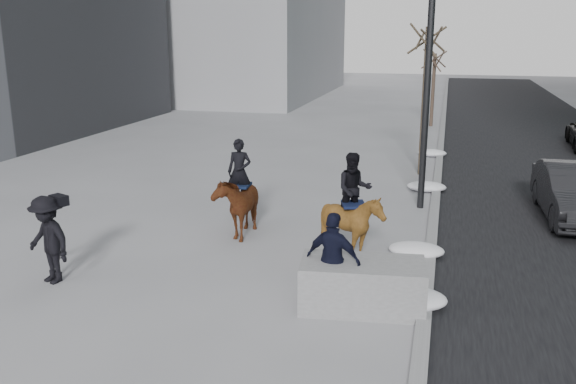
% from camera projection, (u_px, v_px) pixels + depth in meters
% --- Properties ---
extents(ground, '(120.00, 120.00, 0.00)m').
position_uv_depth(ground, '(273.00, 279.00, 12.16)').
color(ground, gray).
rests_on(ground, ground).
extents(road, '(8.00, 90.00, 0.01)m').
position_uv_depth(road, '(564.00, 183.00, 19.80)').
color(road, black).
rests_on(road, ground).
extents(curb, '(0.25, 90.00, 0.12)m').
position_uv_depth(curb, '(438.00, 174.00, 20.76)').
color(curb, gray).
rests_on(curb, ground).
extents(planter, '(2.29, 1.33, 0.87)m').
position_uv_depth(planter, '(362.00, 285.00, 10.81)').
color(planter, gray).
rests_on(planter, ground).
extents(car_near, '(1.67, 4.40, 1.43)m').
position_uv_depth(car_near, '(575.00, 193.00, 15.86)').
color(car_near, black).
rests_on(car_near, ground).
extents(tree_near, '(1.20, 1.20, 5.47)m').
position_uv_depth(tree_near, '(425.00, 94.00, 20.31)').
color(tree_near, '#362920').
rests_on(tree_near, ground).
extents(tree_far, '(1.20, 1.20, 4.08)m').
position_uv_depth(tree_far, '(433.00, 86.00, 30.98)').
color(tree_far, '#34271E').
rests_on(tree_far, ground).
extents(mounted_left, '(0.92, 1.84, 2.32)m').
position_uv_depth(mounted_left, '(238.00, 200.00, 14.68)').
color(mounted_left, '#521C10').
rests_on(mounted_left, ground).
extents(mounted_right, '(1.58, 1.68, 2.32)m').
position_uv_depth(mounted_right, '(352.00, 218.00, 13.04)').
color(mounted_right, '#462B0E').
rests_on(mounted_right, ground).
extents(feeder, '(1.10, 0.97, 1.75)m').
position_uv_depth(feeder, '(333.00, 260.00, 10.77)').
color(feeder, black).
rests_on(feeder, ground).
extents(camera_crew, '(1.29, 1.02, 1.75)m').
position_uv_depth(camera_crew, '(48.00, 239.00, 11.83)').
color(camera_crew, black).
rests_on(camera_crew, ground).
extents(lamppost, '(0.25, 2.44, 9.09)m').
position_uv_depth(lamppost, '(431.00, 23.00, 15.59)').
color(lamppost, black).
rests_on(lamppost, ground).
extents(snow_piles, '(1.37, 14.65, 0.35)m').
position_uv_depth(snow_piles, '(422.00, 217.00, 15.69)').
color(snow_piles, white).
rests_on(snow_piles, ground).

